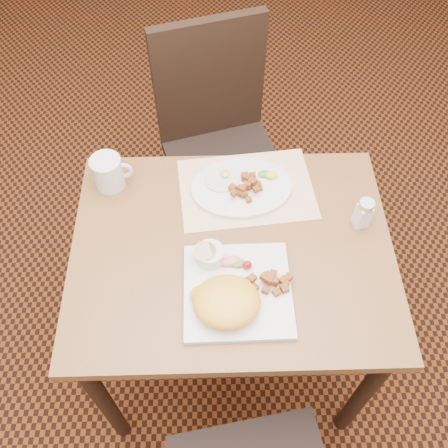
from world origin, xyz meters
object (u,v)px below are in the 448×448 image
(chair_far, at_px, (219,136))
(plate_square, at_px, (238,291))
(plate_oval, at_px, (242,188))
(coffee_mug, at_px, (109,172))
(table, at_px, (232,268))
(salt_shaker, at_px, (363,213))

(chair_far, height_order, plate_square, chair_far)
(chair_far, relative_size, plate_square, 3.46)
(plate_oval, bearing_deg, plate_square, -94.48)
(chair_far, xyz_separation_m, coffee_mug, (-0.33, -0.40, 0.26))
(chair_far, bearing_deg, plate_oval, 82.09)
(table, height_order, salt_shaker, salt_shaker)
(table, height_order, chair_far, chair_far)
(plate_square, xyz_separation_m, plate_oval, (0.03, 0.34, 0.00))
(chair_far, bearing_deg, plate_square, 76.58)
(salt_shaker, bearing_deg, coffee_mug, 166.91)
(table, distance_m, plate_square, 0.18)
(table, distance_m, coffee_mug, 0.46)
(chair_far, bearing_deg, salt_shaker, 108.76)
(chair_far, bearing_deg, coffee_mug, 34.23)
(plate_oval, bearing_deg, chair_far, 98.08)
(plate_oval, relative_size, coffee_mug, 2.50)
(chair_far, distance_m, plate_oval, 0.49)
(table, distance_m, plate_oval, 0.24)
(plate_oval, bearing_deg, table, -99.88)
(chair_far, xyz_separation_m, plate_square, (0.04, -0.78, 0.22))
(table, height_order, plate_square, plate_square)
(plate_oval, xyz_separation_m, salt_shaker, (0.33, -0.13, 0.04))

